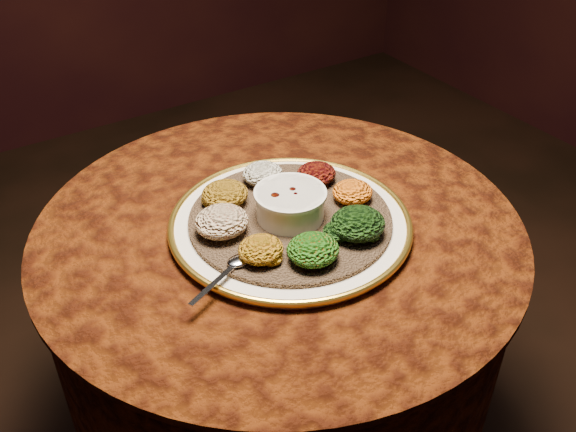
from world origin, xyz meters
TOP-DOWN VIEW (x-y plane):
  - table at (0.00, 0.00)m, footprint 0.96×0.96m
  - platter at (0.01, -0.03)m, footprint 0.48×0.48m
  - injera at (0.01, -0.03)m, footprint 0.47×0.47m
  - stew_bowl at (0.01, -0.03)m, footprint 0.14×0.14m
  - spoon at (-0.15, -0.10)m, footprint 0.14×0.08m
  - portion_ayib at (0.03, 0.11)m, footprint 0.08×0.08m
  - portion_kitfo at (0.12, 0.05)m, footprint 0.08×0.08m
  - portion_tikil at (0.14, -0.05)m, footprint 0.08×0.08m
  - portion_gomen at (0.08, -0.14)m, footprint 0.10×0.10m
  - portion_mixveg at (-0.03, -0.16)m, footprint 0.09×0.09m
  - portion_kik at (-0.10, -0.10)m, footprint 0.08×0.08m
  - portion_timatim at (-0.12, -0.00)m, footprint 0.10×0.10m
  - portion_shiro at (-0.07, 0.08)m, footprint 0.09×0.09m

SIDE VIEW (x-z plane):
  - table at x=0.00m, z-range 0.19..0.92m
  - platter at x=0.01m, z-range 0.73..0.76m
  - injera at x=0.01m, z-range 0.75..0.76m
  - spoon at x=-0.15m, z-range 0.76..0.77m
  - portion_tikil at x=0.14m, z-range 0.76..0.80m
  - portion_kik at x=-0.10m, z-range 0.76..0.80m
  - portion_kitfo at x=0.12m, z-range 0.76..0.80m
  - portion_ayib at x=0.03m, z-range 0.76..0.80m
  - portion_shiro at x=-0.07m, z-range 0.76..0.81m
  - portion_mixveg at x=-0.03m, z-range 0.76..0.81m
  - portion_timatim at x=-0.12m, z-range 0.76..0.81m
  - portion_gomen at x=0.08m, z-range 0.76..0.81m
  - stew_bowl at x=0.01m, z-range 0.77..0.82m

